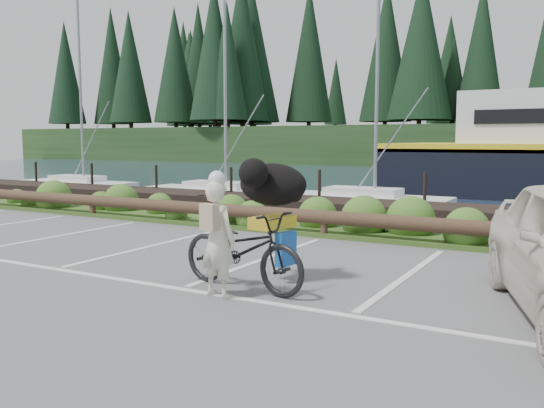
{
  "coord_description": "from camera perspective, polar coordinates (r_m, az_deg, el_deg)",
  "views": [
    {
      "loc": [
        5.07,
        -6.77,
        2.13
      ],
      "look_at": [
        0.58,
        1.24,
        1.1
      ],
      "focal_mm": 38.0,
      "sensor_mm": 36.0,
      "label": 1
    }
  ],
  "objects": [
    {
      "name": "ground",
      "position": [
        8.72,
        -7.4,
        -7.79
      ],
      "size": [
        72.0,
        72.0,
        0.0
      ],
      "primitive_type": "plane",
      "color": "#575759"
    },
    {
      "name": "dog",
      "position": [
        8.62,
        0.05,
        1.95
      ],
      "size": [
        0.7,
        1.18,
        0.64
      ],
      "primitive_type": "ellipsoid",
      "rotation": [
        0.0,
        0.0,
        1.42
      ],
      "color": "black",
      "rests_on": "bicycle"
    },
    {
      "name": "bicycle",
      "position": [
        8.21,
        -2.96,
        -4.55
      ],
      "size": [
        2.26,
        1.08,
        1.14
      ],
      "primitive_type": "imported",
      "rotation": [
        0.0,
        0.0,
        1.42
      ],
      "color": "black",
      "rests_on": "ground"
    },
    {
      "name": "vegetation_strip",
      "position": [
        13.25,
        6.41,
        -2.67
      ],
      "size": [
        34.0,
        1.6,
        0.1
      ],
      "primitive_type": "cube",
      "color": "#3D5B21",
      "rests_on": "ground"
    },
    {
      "name": "cyclist",
      "position": [
        7.8,
        -5.41,
        -3.5
      ],
      "size": [
        0.63,
        0.46,
        1.58
      ],
      "primitive_type": "imported",
      "rotation": [
        0.0,
        0.0,
        2.99
      ],
      "color": "beige",
      "rests_on": "ground"
    },
    {
      "name": "log_rail",
      "position": [
        12.63,
        5.17,
        -3.34
      ],
      "size": [
        32.0,
        0.3,
        0.6
      ],
      "primitive_type": null,
      "color": "#443021",
      "rests_on": "ground"
    }
  ]
}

